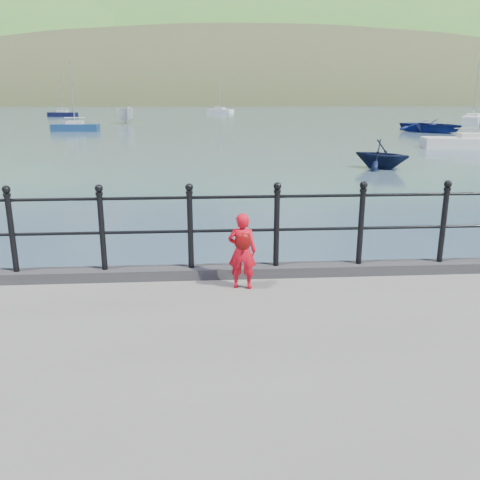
{
  "coord_description": "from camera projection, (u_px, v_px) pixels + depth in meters",
  "views": [
    {
      "loc": [
        -0.39,
        -6.95,
        3.5
      ],
      "look_at": [
        0.08,
        -0.2,
        1.55
      ],
      "focal_mm": 38.0,
      "sensor_mm": 36.0,
      "label": 1
    }
  ],
  "objects": [
    {
      "name": "far_shore",
      "position": [
        284.0,
        150.0,
        246.0
      ],
      "size": [
        830.0,
        200.0,
        156.0
      ],
      "color": "#333A21",
      "rests_on": "ground"
    },
    {
      "name": "launch_blue",
      "position": [
        432.0,
        126.0,
        48.28
      ],
      "size": [
        7.03,
        7.47,
        1.26
      ],
      "primitive_type": "imported",
      "rotation": [
        0.0,
        0.0,
        0.6
      ],
      "color": "navy",
      "rests_on": "ground"
    },
    {
      "name": "launch_navy",
      "position": [
        382.0,
        154.0,
        24.53
      ],
      "size": [
        3.58,
        3.56,
        1.43
      ],
      "primitive_type": "imported",
      "rotation": [
        0.0,
        0.0,
        0.82
      ],
      "color": "black",
      "rests_on": "ground"
    },
    {
      "name": "child",
      "position": [
        242.0,
        251.0,
        6.66
      ],
      "size": [
        0.41,
        0.34,
        1.03
      ],
      "rotation": [
        0.0,
        0.0,
        2.95
      ],
      "color": "red",
      "rests_on": "quay"
    },
    {
      "name": "sailboat_deep",
      "position": [
        220.0,
        111.0,
        99.32
      ],
      "size": [
        5.34,
        4.68,
        8.22
      ],
      "rotation": [
        0.0,
        0.0,
        -0.66
      ],
      "color": "white",
      "rests_on": "ground"
    },
    {
      "name": "sailboat_port",
      "position": [
        75.0,
        128.0,
        49.62
      ],
      "size": [
        4.58,
        1.72,
        6.74
      ],
      "rotation": [
        0.0,
        0.0,
        -0.06
      ],
      "color": "navy",
      "rests_on": "ground"
    },
    {
      "name": "kerb",
      "position": [
        234.0,
        271.0,
        7.21
      ],
      "size": [
        60.0,
        0.3,
        0.15
      ],
      "primitive_type": "cube",
      "color": "#28282B",
      "rests_on": "quay"
    },
    {
      "name": "sailboat_left",
      "position": [
        63.0,
        115.0,
        81.96
      ],
      "size": [
        4.89,
        2.46,
        6.87
      ],
      "rotation": [
        0.0,
        0.0,
        -0.22
      ],
      "color": "black",
      "rests_on": "ground"
    },
    {
      "name": "sailboat_near",
      "position": [
        477.0,
        143.0,
        34.09
      ],
      "size": [
        7.31,
        3.14,
        9.62
      ],
      "rotation": [
        0.0,
        0.0,
        -0.17
      ],
      "color": "silver",
      "rests_on": "ground"
    },
    {
      "name": "railing",
      "position": [
        234.0,
        220.0,
        7.01
      ],
      "size": [
        18.11,
        0.11,
        1.2
      ],
      "color": "black",
      "rests_on": "kerb"
    },
    {
      "name": "sailboat_far",
      "position": [
        472.0,
        119.0,
        68.25
      ],
      "size": [
        5.92,
        7.54,
        10.73
      ],
      "rotation": [
        0.0,
        0.0,
        0.99
      ],
      "color": "silver",
      "rests_on": "ground"
    },
    {
      "name": "ground",
      "position": [
        233.0,
        335.0,
        7.65
      ],
      "size": [
        600.0,
        600.0,
        0.0
      ],
      "primitive_type": "plane",
      "color": "#2D4251",
      "rests_on": "ground"
    },
    {
      "name": "launch_white",
      "position": [
        125.0,
        115.0,
        62.59
      ],
      "size": [
        3.25,
        5.63,
        2.05
      ],
      "primitive_type": "imported",
      "rotation": [
        0.0,
        0.0,
        0.25
      ],
      "color": "silver",
      "rests_on": "ground"
    }
  ]
}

